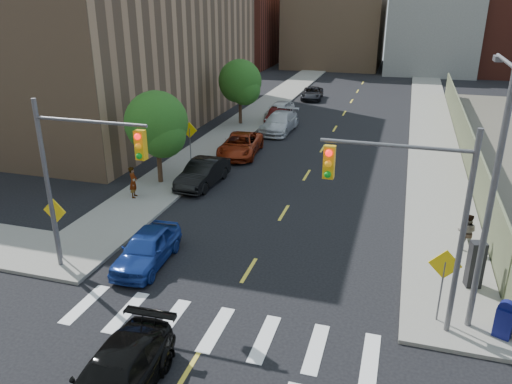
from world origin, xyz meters
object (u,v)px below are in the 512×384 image
Objects in this scene: parked_car_white at (280,110)px; mailbox at (505,319)px; black_sedan at (114,380)px; parked_car_maroon at (278,117)px; parked_car_red at (240,145)px; pedestrian_east at (467,232)px; parked_car_black at (203,173)px; payphone at (475,264)px; parked_car_silver at (279,122)px; parked_car_grey at (312,93)px; parked_car_blue at (147,248)px; pedestrian_west at (133,182)px.

parked_car_white reaches higher than mailbox.
parked_car_maroon is at bearing 94.35° from black_sedan.
mailbox is at bearing -53.99° from parked_car_red.
black_sedan is 15.53m from pedestrian_east.
parked_car_maroon is 29.47m from mailbox.
parked_car_black is 15.90m from payphone.
parked_car_maroon is 23.98m from pedestrian_east.
parked_car_maroon is (-0.73, 2.43, -0.10)m from parked_car_silver.
payphone reaches higher than pedestrian_east.
parked_car_silver reaches higher than black_sedan.
parked_car_black is at bearing 168.82° from mailbox.
pedestrian_east is (14.03, -4.33, 0.21)m from parked_car_black.
black_sedan is at bearing -83.87° from parked_car_maroon.
parked_car_red is at bearing -97.88° from parked_car_grey.
parked_car_maroon reaches higher than parked_car_grey.
payphone is at bearing 101.12° from pedestrian_east.
payphone reaches higher than parked_car_maroon.
parked_car_blue is at bearing 31.44° from pedestrian_east.
parked_car_red is at bearing -96.12° from parked_car_silver.
payphone is 3.07m from pedestrian_east.
parked_car_silver is at bearing 108.38° from payphone.
payphone is (12.77, -34.69, 0.44)m from parked_car_grey.
parked_car_grey is at bearing 91.71° from black_sedan.
parked_car_grey is (1.21, 9.28, -0.11)m from parked_car_white.
parked_car_white is (-0.15, 11.76, 0.01)m from parked_car_red.
parked_car_white is at bearing 94.69° from black_sedan.
parked_car_blue reaches higher than black_sedan.
pedestrian_east is (12.73, 4.89, 0.24)m from parked_car_blue.
payphone is at bearing -59.70° from parked_car_maroon.
mailbox is 18.90m from pedestrian_west.
mailbox is at bearing 27.20° from black_sedan.
parked_car_silver reaches higher than parked_car_red.
parked_car_blue is 15.51m from parked_car_red.
payphone is at bearing -55.41° from parked_car_white.
parked_car_maroon is (0.57, 15.52, -0.06)m from parked_car_black.
parked_car_silver reaches higher than parked_car_maroon.
parked_car_blue is 12.90m from payphone.
black_sedan is 2.85× the size of pedestrian_west.
pedestrian_west reaches higher than parked_car_grey.
parked_car_red reaches higher than parked_car_maroon.
pedestrian_west reaches higher than pedestrian_east.
payphone is 1.07× the size of pedestrian_west.
parked_car_grey is 36.96m from payphone.
parked_car_red is at bearing 97.75° from black_sedan.
parked_car_maroon is at bearing -45.47° from pedestrian_east.
parked_car_blue is 24.76m from parked_car_maroon.
black_sedan is 2.66× the size of payphone.
parked_car_silver is 2.54m from parked_car_maroon.
mailbox is 0.72× the size of payphone.
parked_car_black is 4.18m from pedestrian_west.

